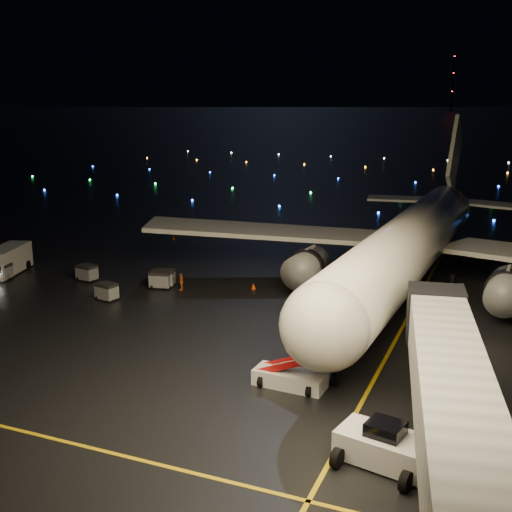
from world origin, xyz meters
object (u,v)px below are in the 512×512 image
object	(u,v)px
service_truck	(8,260)
baggage_cart_1	(164,278)
pushback_tug	(385,443)
baggage_cart_2	(107,292)
crew_c	(181,282)
baggage_cart_4	(1,271)
belt_loader	(290,362)
baggage_cart_3	(87,273)
airliner	(417,207)
baggage_cart_0	(161,280)

from	to	relation	value
service_truck	baggage_cart_1	bearing A→B (deg)	-8.73
pushback_tug	baggage_cart_2	size ratio (longest dim) A/B	2.56
baggage_cart_1	crew_c	bearing A→B (deg)	-30.39
crew_c	baggage_cart_4	bearing A→B (deg)	-96.74
baggage_cart_2	belt_loader	bearing A→B (deg)	-15.61
baggage_cart_2	baggage_cart_3	world-z (taller)	baggage_cart_3
baggage_cart_3	baggage_cart_4	xyz separation A→B (m)	(-8.01, -2.82, 0.01)
baggage_cart_4	service_truck	bearing A→B (deg)	108.13
belt_loader	baggage_cart_4	bearing A→B (deg)	163.80
airliner	baggage_cart_1	size ratio (longest dim) A/B	29.20
baggage_cart_1	baggage_cart_4	xyz separation A→B (m)	(-15.88, -4.10, 0.01)
service_truck	baggage_cart_3	size ratio (longest dim) A/B	4.11
airliner	baggage_cart_1	bearing A→B (deg)	-155.73
baggage_cart_2	baggage_cart_3	size ratio (longest dim) A/B	0.97
pushback_tug	crew_c	xyz separation A→B (m)	(-23.06, 21.52, -0.27)
crew_c	baggage_cart_4	xyz separation A→B (m)	(-18.00, -3.54, -0.02)
crew_c	belt_loader	bearing A→B (deg)	28.46
baggage_cart_1	baggage_cart_4	distance (m)	16.40
baggage_cart_0	baggage_cart_1	bearing A→B (deg)	78.51
baggage_cart_0	belt_loader	bearing A→B (deg)	-53.20
pushback_tug	baggage_cart_1	distance (m)	33.49
belt_loader	baggage_cart_1	bearing A→B (deg)	141.67
airliner	baggage_cart_3	distance (m)	31.88
baggage_cart_2	baggage_cart_4	bearing A→B (deg)	-176.00
crew_c	baggage_cart_2	bearing A→B (deg)	-60.11
belt_loader	baggage_cart_4	distance (m)	35.94
crew_c	service_truck	bearing A→B (deg)	-103.32
pushback_tug	baggage_cart_3	distance (m)	39.05
service_truck	crew_c	xyz separation A→B (m)	(18.95, 1.51, -0.57)
airliner	baggage_cart_4	bearing A→B (deg)	-158.73
baggage_cart_2	service_truck	bearing A→B (deg)	176.57
airliner	crew_c	xyz separation A→B (m)	(-19.53, -9.19, -6.78)
crew_c	baggage_cart_3	xyz separation A→B (m)	(-9.99, -0.72, -0.03)
crew_c	baggage_cart_1	bearing A→B (deg)	-122.58
baggage_cart_0	baggage_cart_1	xyz separation A→B (m)	(-0.02, 0.73, -0.03)
baggage_cart_0	baggage_cart_1	size ratio (longest dim) A/B	1.03
airliner	baggage_cart_2	bearing A→B (deg)	-146.87
baggage_cart_4	baggage_cart_2	bearing A→B (deg)	-13.65
pushback_tug	service_truck	xyz separation A→B (m)	(-42.02, 20.02, 0.30)
service_truck	baggage_cart_1	xyz separation A→B (m)	(16.83, 2.06, -0.60)
pushback_tug	baggage_cart_4	world-z (taller)	pushback_tug
belt_loader	service_truck	size ratio (longest dim) A/B	0.87
baggage_cart_3	crew_c	bearing A→B (deg)	12.99
crew_c	baggage_cart_4	world-z (taller)	crew_c
airliner	belt_loader	world-z (taller)	airliner
pushback_tug	baggage_cart_3	xyz separation A→B (m)	(-33.05, 20.80, -0.31)
baggage_cart_2	pushback_tug	bearing A→B (deg)	-20.05
airliner	baggage_cart_4	xyz separation A→B (m)	(-37.53, -12.73, -6.80)
baggage_cart_3	baggage_cart_4	size ratio (longest dim) A/B	0.98
belt_loader	crew_c	distance (m)	22.09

